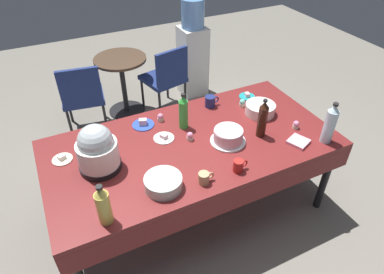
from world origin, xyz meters
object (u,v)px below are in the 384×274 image
(glass_salad_bowl, at_px, (163,183))
(soda_bottle_lime_soda, at_px, (183,112))
(dessert_plate_cream, at_px, (62,159))
(coffee_mug_tan, at_px, (204,178))
(slow_cooker, at_px, (97,150))
(dessert_plate_white, at_px, (164,138))
(dessert_plate_teal, at_px, (247,96))
(cupcake_mint, at_px, (242,103))
(soda_bottle_water, at_px, (330,124))
(water_cooler, at_px, (193,52))
(potluck_table, at_px, (192,148))
(coffee_mug_red, at_px, (239,166))
(ceramic_snack_bowl, at_px, (260,109))
(soda_bottle_cola, at_px, (263,119))
(dessert_plate_cobalt, at_px, (143,124))
(maroon_chair_right, at_px, (166,76))
(frosted_layer_cake, at_px, (228,136))
(round_cafe_table, at_px, (122,75))
(cupcake_cocoa, at_px, (160,117))
(maroon_chair_left, at_px, (82,95))
(cupcake_vanilla, at_px, (296,125))
(coffee_mug_navy, at_px, (210,101))
(soda_bottle_ginger_ale, at_px, (103,205))
(cupcake_berry, at_px, (190,136))

(glass_salad_bowl, bearing_deg, soda_bottle_lime_soda, 54.06)
(dessert_plate_cream, xyz_separation_m, coffee_mug_tan, (0.81, -0.64, 0.03))
(slow_cooker, height_order, dessert_plate_cream, slow_cooker)
(slow_cooker, relative_size, dessert_plate_white, 2.18)
(dessert_plate_teal, relative_size, soda_bottle_lime_soda, 0.47)
(slow_cooker, height_order, cupcake_mint, slow_cooker)
(soda_bottle_water, relative_size, water_cooler, 0.27)
(dessert_plate_white, xyz_separation_m, cupcake_mint, (0.79, 0.13, 0.02))
(dessert_plate_white, distance_m, soda_bottle_lime_soda, 0.25)
(potluck_table, bearing_deg, glass_salad_bowl, -137.46)
(dessert_plate_teal, relative_size, coffee_mug_red, 1.32)
(ceramic_snack_bowl, relative_size, soda_bottle_cola, 0.78)
(glass_salad_bowl, distance_m, dessert_plate_cobalt, 0.73)
(maroon_chair_right, bearing_deg, frosted_layer_cake, -95.76)
(coffee_mug_red, height_order, maroon_chair_right, maroon_chair_right)
(ceramic_snack_bowl, bearing_deg, soda_bottle_cola, -124.05)
(coffee_mug_tan, bearing_deg, dessert_plate_white, 96.26)
(potluck_table, height_order, soda_bottle_cola, soda_bottle_cola)
(frosted_layer_cake, bearing_deg, slow_cooker, 171.79)
(soda_bottle_water, height_order, round_cafe_table, soda_bottle_water)
(potluck_table, xyz_separation_m, soda_bottle_water, (0.93, -0.43, 0.22))
(glass_salad_bowl, xyz_separation_m, dessert_plate_cobalt, (0.11, 0.72, -0.03))
(dessert_plate_cream, xyz_separation_m, dessert_plate_white, (0.75, -0.09, -0.00))
(dessert_plate_cream, bearing_deg, cupcake_cocoa, 10.26)
(glass_salad_bowl, relative_size, coffee_mug_tan, 2.24)
(ceramic_snack_bowl, distance_m, coffee_mug_tan, 0.96)
(ceramic_snack_bowl, distance_m, maroon_chair_left, 1.94)
(potluck_table, height_order, dessert_plate_cream, dessert_plate_cream)
(dessert_plate_white, bearing_deg, soda_bottle_lime_soda, 19.65)
(maroon_chair_right, bearing_deg, cupcake_vanilla, -76.79)
(frosted_layer_cake, relative_size, ceramic_snack_bowl, 1.08)
(cupcake_mint, height_order, coffee_mug_red, coffee_mug_red)
(dessert_plate_cream, distance_m, coffee_mug_navy, 1.30)
(dessert_plate_teal, distance_m, soda_bottle_lime_soda, 0.75)
(slow_cooker, distance_m, ceramic_snack_bowl, 1.39)
(frosted_layer_cake, xyz_separation_m, cupcake_cocoa, (-0.36, 0.49, -0.02))
(cupcake_mint, xyz_separation_m, soda_bottle_ginger_ale, (-1.40, -0.71, 0.10))
(cupcake_cocoa, bearing_deg, cupcake_mint, -8.16)
(cupcake_berry, relative_size, cupcake_mint, 1.00)
(potluck_table, bearing_deg, ceramic_snack_bowl, 8.36)
(dessert_plate_teal, relative_size, coffee_mug_tan, 1.31)
(coffee_mug_red, bearing_deg, soda_bottle_lime_soda, 101.07)
(potluck_table, xyz_separation_m, ceramic_snack_bowl, (0.69, 0.10, 0.11))
(frosted_layer_cake, relative_size, round_cafe_table, 0.38)
(soda_bottle_ginger_ale, distance_m, coffee_mug_navy, 1.42)
(soda_bottle_cola, height_order, coffee_mug_red, soda_bottle_cola)
(dessert_plate_teal, relative_size, water_cooler, 0.12)
(ceramic_snack_bowl, relative_size, soda_bottle_lime_soda, 0.82)
(slow_cooker, height_order, coffee_mug_red, slow_cooker)
(coffee_mug_tan, xyz_separation_m, water_cooler, (1.02, 2.25, -0.20))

